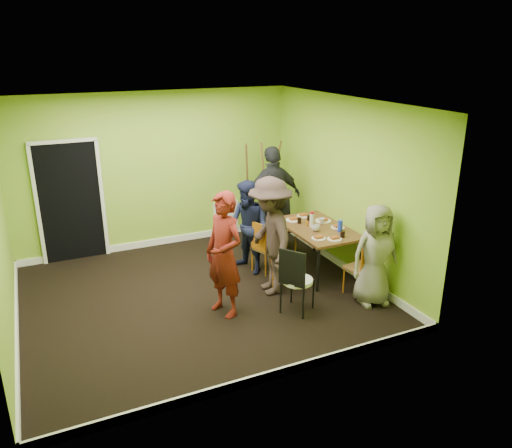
{
  "coord_description": "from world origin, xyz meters",
  "views": [
    {
      "loc": [
        -2.02,
        -6.39,
        3.53
      ],
      "look_at": [
        0.93,
        0.0,
        0.99
      ],
      "focal_mm": 35.0,
      "sensor_mm": 36.0,
      "label": 1
    }
  ],
  "objects_px": {
    "chair_left_near": "(278,253)",
    "orange_bottle": "(307,223)",
    "person_standing": "(224,255)",
    "chair_back_end": "(279,212)",
    "blue_bottle": "(340,226)",
    "person_left_near": "(270,236)",
    "person_back_end": "(273,198)",
    "person_front_end": "(376,255)",
    "dining_table": "(317,230)",
    "chair_front_end": "(364,265)",
    "person_left_far": "(248,228)",
    "thermos": "(312,220)",
    "chair_bentwood": "(296,278)",
    "chair_left_far": "(262,244)",
    "easel": "(261,190)"
  },
  "relations": [
    {
      "from": "orange_bottle",
      "to": "person_left_near",
      "type": "relative_size",
      "value": 0.05
    },
    {
      "from": "dining_table",
      "to": "person_standing",
      "type": "xyz_separation_m",
      "value": [
        -1.88,
        -0.68,
        0.18
      ]
    },
    {
      "from": "chair_left_far",
      "to": "person_left_near",
      "type": "xyz_separation_m",
      "value": [
        -0.19,
        -0.65,
        0.4
      ]
    },
    {
      "from": "chair_left_near",
      "to": "orange_bottle",
      "type": "distance_m",
      "value": 0.85
    },
    {
      "from": "orange_bottle",
      "to": "person_left_far",
      "type": "bearing_deg",
      "value": 162.77
    },
    {
      "from": "chair_bentwood",
      "to": "person_left_far",
      "type": "xyz_separation_m",
      "value": [
        -0.03,
        1.51,
        0.22
      ]
    },
    {
      "from": "easel",
      "to": "person_left_far",
      "type": "distance_m",
      "value": 1.64
    },
    {
      "from": "dining_table",
      "to": "chair_back_end",
      "type": "xyz_separation_m",
      "value": [
        -0.15,
        1.06,
        0.02
      ]
    },
    {
      "from": "chair_back_end",
      "to": "person_back_end",
      "type": "distance_m",
      "value": 0.26
    },
    {
      "from": "chair_bentwood",
      "to": "person_left_far",
      "type": "relative_size",
      "value": 0.64
    },
    {
      "from": "chair_left_near",
      "to": "chair_front_end",
      "type": "bearing_deg",
      "value": 68.65
    },
    {
      "from": "chair_front_end",
      "to": "person_left_far",
      "type": "relative_size",
      "value": 0.6
    },
    {
      "from": "easel",
      "to": "person_standing",
      "type": "distance_m",
      "value": 3.02
    },
    {
      "from": "chair_back_end",
      "to": "thermos",
      "type": "relative_size",
      "value": 4.6
    },
    {
      "from": "person_back_end",
      "to": "person_front_end",
      "type": "distance_m",
      "value": 2.51
    },
    {
      "from": "dining_table",
      "to": "person_left_near",
      "type": "bearing_deg",
      "value": -160.52
    },
    {
      "from": "chair_left_near",
      "to": "person_left_near",
      "type": "bearing_deg",
      "value": -40.25
    },
    {
      "from": "chair_back_end",
      "to": "blue_bottle",
      "type": "xyz_separation_m",
      "value": [
        0.37,
        -1.38,
        0.13
      ]
    },
    {
      "from": "blue_bottle",
      "to": "thermos",
      "type": "bearing_deg",
      "value": 126.05
    },
    {
      "from": "person_standing",
      "to": "person_back_end",
      "type": "height_order",
      "value": "person_back_end"
    },
    {
      "from": "chair_front_end",
      "to": "person_left_far",
      "type": "height_order",
      "value": "person_left_far"
    },
    {
      "from": "person_standing",
      "to": "person_left_far",
      "type": "xyz_separation_m",
      "value": [
        0.84,
        1.1,
        -0.11
      ]
    },
    {
      "from": "chair_front_end",
      "to": "easel",
      "type": "bearing_deg",
      "value": 86.17
    },
    {
      "from": "chair_front_end",
      "to": "chair_left_near",
      "type": "bearing_deg",
      "value": 129.83
    },
    {
      "from": "chair_back_end",
      "to": "chair_front_end",
      "type": "distance_m",
      "value": 2.18
    },
    {
      "from": "easel",
      "to": "person_front_end",
      "type": "distance_m",
      "value": 3.12
    },
    {
      "from": "chair_left_near",
      "to": "chair_front_end",
      "type": "height_order",
      "value": "chair_left_near"
    },
    {
      "from": "chair_bentwood",
      "to": "chair_left_far",
      "type": "bearing_deg",
      "value": 137.75
    },
    {
      "from": "person_left_near",
      "to": "chair_bentwood",
      "type": "bearing_deg",
      "value": 10.29
    },
    {
      "from": "person_standing",
      "to": "chair_back_end",
      "type": "bearing_deg",
      "value": 114.81
    },
    {
      "from": "chair_bentwood",
      "to": "person_left_near",
      "type": "distance_m",
      "value": 0.81
    },
    {
      "from": "chair_left_near",
      "to": "person_left_far",
      "type": "xyz_separation_m",
      "value": [
        -0.19,
        0.67,
        0.22
      ]
    },
    {
      "from": "chair_left_far",
      "to": "person_front_end",
      "type": "bearing_deg",
      "value": 12.1
    },
    {
      "from": "chair_front_end",
      "to": "orange_bottle",
      "type": "height_order",
      "value": "chair_front_end"
    },
    {
      "from": "chair_bentwood",
      "to": "person_back_end",
      "type": "xyz_separation_m",
      "value": [
        0.79,
        2.27,
        0.4
      ]
    },
    {
      "from": "person_left_near",
      "to": "chair_left_near",
      "type": "bearing_deg",
      "value": 128.82
    },
    {
      "from": "blue_bottle",
      "to": "person_standing",
      "type": "xyz_separation_m",
      "value": [
        -2.1,
        -0.36,
        0.03
      ]
    },
    {
      "from": "easel",
      "to": "person_standing",
      "type": "bearing_deg",
      "value": -124.75
    },
    {
      "from": "thermos",
      "to": "person_front_end",
      "type": "height_order",
      "value": "person_front_end"
    },
    {
      "from": "thermos",
      "to": "blue_bottle",
      "type": "relative_size",
      "value": 1.19
    },
    {
      "from": "person_back_end",
      "to": "easel",
      "type": "bearing_deg",
      "value": -99.07
    },
    {
      "from": "chair_left_near",
      "to": "person_front_end",
      "type": "relative_size",
      "value": 0.65
    },
    {
      "from": "chair_left_far",
      "to": "chair_front_end",
      "type": "bearing_deg",
      "value": 15.3
    },
    {
      "from": "chair_front_end",
      "to": "thermos",
      "type": "height_order",
      "value": "thermos"
    },
    {
      "from": "orange_bottle",
      "to": "person_standing",
      "type": "relative_size",
      "value": 0.05
    },
    {
      "from": "person_front_end",
      "to": "chair_left_far",
      "type": "bearing_deg",
      "value": 132.29
    },
    {
      "from": "dining_table",
      "to": "person_back_end",
      "type": "bearing_deg",
      "value": 100.58
    },
    {
      "from": "person_left_far",
      "to": "person_back_end",
      "type": "distance_m",
      "value": 1.13
    },
    {
      "from": "blue_bottle",
      "to": "person_back_end",
      "type": "relative_size",
      "value": 0.1
    },
    {
      "from": "chair_left_far",
      "to": "thermos",
      "type": "height_order",
      "value": "thermos"
    }
  ]
}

